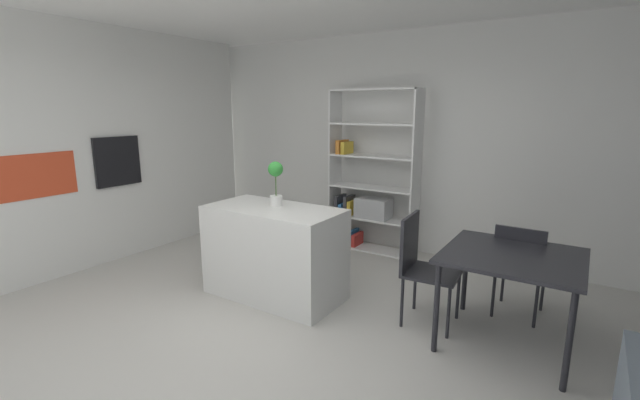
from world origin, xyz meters
TOP-DOWN VIEW (x-y plane):
  - ground_plane at (0.00, 0.00)m, footprint 9.53×9.53m
  - back_partition at (0.00, 2.74)m, footprint 6.93×0.06m
  - tall_cabinet_run_left at (-3.07, 0.00)m, footprint 0.68×4.99m
  - cabinet_niche_splashback at (-2.72, -0.53)m, footprint 0.01×1.01m
  - built_in_oven at (-2.71, 0.48)m, footprint 0.06×0.58m
  - kitchen_island at (-0.40, 0.63)m, footprint 1.34×0.70m
  - potted_plant_on_island at (-0.44, 0.71)m, footprint 0.15×0.15m
  - open_bookshelf at (-0.28, 2.45)m, footprint 1.18×0.32m
  - dining_table at (1.72, 0.92)m, footprint 1.00×0.97m
  - dining_chair_island_side at (1.00, 0.91)m, footprint 0.48×0.47m
  - dining_chair_far at (1.72, 1.43)m, footprint 0.42×0.46m

SIDE VIEW (x-z plane):
  - ground_plane at x=0.00m, z-range 0.00..0.00m
  - kitchen_island at x=-0.40m, z-range 0.00..0.91m
  - dining_chair_far at x=1.72m, z-range 0.09..0.96m
  - dining_chair_island_side at x=1.00m, z-range 0.08..1.04m
  - dining_table at x=1.72m, z-range 0.30..1.06m
  - open_bookshelf at x=-0.28m, z-range -0.21..1.88m
  - cabinet_niche_splashback at x=-2.72m, z-range 0.93..1.40m
  - potted_plant_on_island at x=-0.44m, z-range 0.95..1.40m
  - built_in_oven at x=-2.71m, z-range 0.93..1.53m
  - back_partition at x=0.00m, z-range 0.00..2.81m
  - tall_cabinet_run_left at x=-3.07m, z-range 0.00..2.81m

